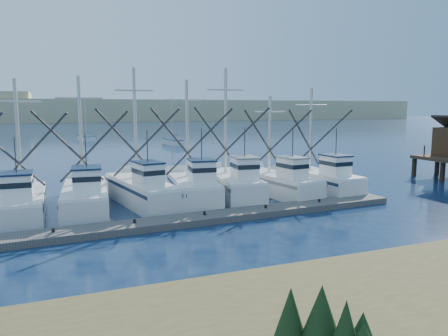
{
  "coord_description": "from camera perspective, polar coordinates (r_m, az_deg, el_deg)",
  "views": [
    {
      "loc": [
        -13.26,
        -16.05,
        6.39
      ],
      "look_at": [
        -3.57,
        8.0,
        2.79
      ],
      "focal_mm": 35.0,
      "sensor_mm": 36.0,
      "label": 1
    }
  ],
  "objects": [
    {
      "name": "floating_dock",
      "position": [
        24.49,
        -4.72,
        -6.8
      ],
      "size": [
        27.87,
        3.53,
        0.37
      ],
      "primitive_type": "cube",
      "rotation": [
        0.0,
        0.0,
        0.06
      ],
      "color": "#59534F",
      "rests_on": "ground"
    },
    {
      "name": "ground",
      "position": [
        21.78,
        17.05,
        -9.51
      ],
      "size": [
        500.0,
        500.0,
        0.0
      ],
      "primitive_type": "plane",
      "color": "#0E1D3D",
      "rests_on": "ground"
    },
    {
      "name": "sailboat_far",
      "position": [
        87.76,
        -17.53,
        3.69
      ],
      "size": [
        3.02,
        5.44,
        8.1
      ],
      "rotation": [
        0.0,
        0.0,
        0.25
      ],
      "color": "white",
      "rests_on": "ground"
    },
    {
      "name": "dune_ridge",
      "position": [
        226.44,
        -18.75,
        7.14
      ],
      "size": [
        360.0,
        60.0,
        10.0
      ],
      "primitive_type": "cube",
      "color": "tan",
      "rests_on": "ground"
    },
    {
      "name": "trawler_fleet",
      "position": [
        28.99,
        -6.94,
        -2.93
      ],
      "size": [
        26.74,
        8.92,
        9.14
      ],
      "color": "white",
      "rests_on": "ground"
    },
    {
      "name": "sailboat_near",
      "position": [
        75.82,
        -6.72,
        3.39
      ],
      "size": [
        2.11,
        6.95,
        8.1
      ],
      "rotation": [
        0.0,
        0.0,
        0.06
      ],
      "color": "white",
      "rests_on": "ground"
    }
  ]
}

